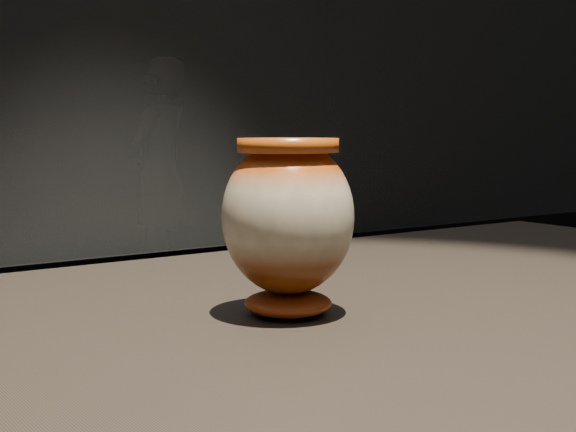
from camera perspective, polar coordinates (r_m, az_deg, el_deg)
name	(u,v)px	position (r m, az deg, el deg)	size (l,w,h in m)	color
main_vase	(288,219)	(0.79, 0.00, -0.23)	(0.13, 0.13, 0.18)	#642808
visitor	(160,174)	(5.41, -9.10, 2.96)	(0.56, 0.37, 1.54)	black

